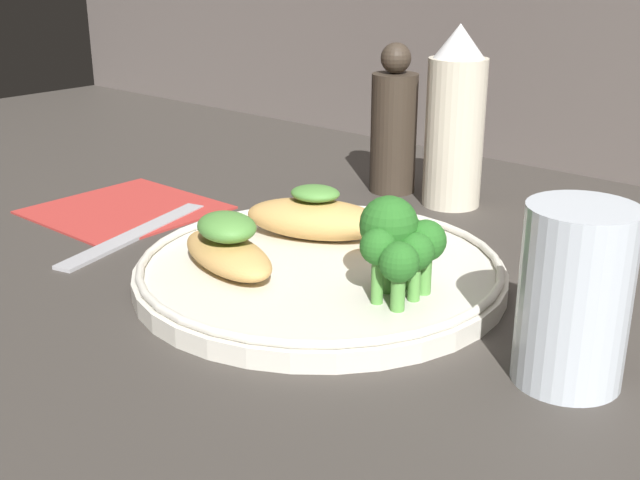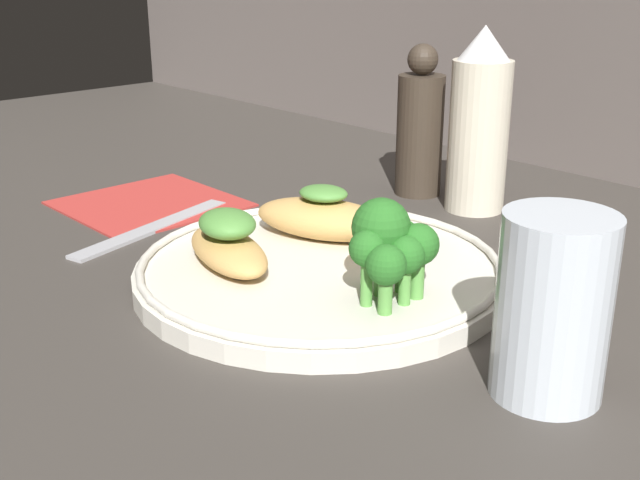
{
  "view_description": "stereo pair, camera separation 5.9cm",
  "coord_description": "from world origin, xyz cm",
  "px_view_note": "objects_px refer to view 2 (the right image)",
  "views": [
    {
      "loc": [
        36.13,
        -41.43,
        23.63
      ],
      "look_at": [
        0.0,
        0.0,
        3.4
      ],
      "focal_mm": 45.0,
      "sensor_mm": 36.0,
      "label": 1
    },
    {
      "loc": [
        40.32,
        -37.36,
        23.63
      ],
      "look_at": [
        0.0,
        0.0,
        3.4
      ],
      "focal_mm": 45.0,
      "sensor_mm": 36.0,
      "label": 2
    }
  ],
  "objects_px": {
    "plate": "(320,270)",
    "pepper_grinder": "(420,128)",
    "broccoli_bunch": "(391,244)",
    "drinking_glass": "(553,307)",
    "sauce_bottle": "(479,124)"
  },
  "relations": [
    {
      "from": "pepper_grinder",
      "to": "drinking_glass",
      "type": "xyz_separation_m",
      "value": [
        0.3,
        -0.24,
        -0.01
      ]
    },
    {
      "from": "sauce_bottle",
      "to": "pepper_grinder",
      "type": "height_order",
      "value": "sauce_bottle"
    },
    {
      "from": "broccoli_bunch",
      "to": "drinking_glass",
      "type": "relative_size",
      "value": 0.65
    },
    {
      "from": "plate",
      "to": "drinking_glass",
      "type": "bearing_deg",
      "value": -3.8
    },
    {
      "from": "broccoli_bunch",
      "to": "drinking_glass",
      "type": "bearing_deg",
      "value": -3.08
    },
    {
      "from": "broccoli_bunch",
      "to": "sauce_bottle",
      "type": "relative_size",
      "value": 0.4
    },
    {
      "from": "plate",
      "to": "drinking_glass",
      "type": "xyz_separation_m",
      "value": [
        0.2,
        -0.01,
        0.04
      ]
    },
    {
      "from": "plate",
      "to": "pepper_grinder",
      "type": "bearing_deg",
      "value": 114.01
    },
    {
      "from": "plate",
      "to": "broccoli_bunch",
      "type": "distance_m",
      "value": 0.09
    },
    {
      "from": "broccoli_bunch",
      "to": "pepper_grinder",
      "type": "bearing_deg",
      "value": 127.01
    },
    {
      "from": "broccoli_bunch",
      "to": "sauce_bottle",
      "type": "height_order",
      "value": "sauce_bottle"
    },
    {
      "from": "drinking_glass",
      "to": "plate",
      "type": "bearing_deg",
      "value": 176.2
    },
    {
      "from": "plate",
      "to": "pepper_grinder",
      "type": "height_order",
      "value": "pepper_grinder"
    },
    {
      "from": "plate",
      "to": "sauce_bottle",
      "type": "bearing_deg",
      "value": 97.85
    },
    {
      "from": "plate",
      "to": "broccoli_bunch",
      "type": "relative_size",
      "value": 4.03
    }
  ]
}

